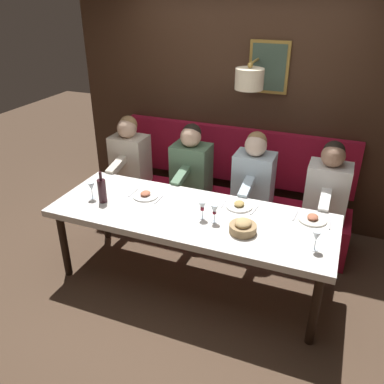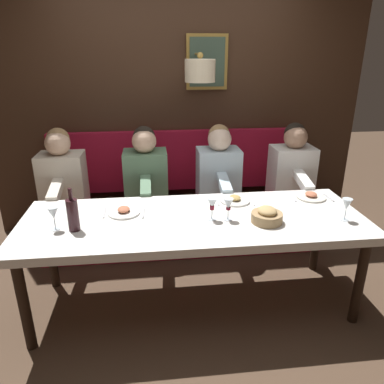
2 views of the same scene
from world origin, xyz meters
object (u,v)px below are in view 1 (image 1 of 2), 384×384
object	(u,v)px
diner_middle	(191,162)
wine_glass_0	(316,236)
wine_glass_1	(215,210)
wine_glass_2	(202,206)
diner_nearest	(328,184)
diner_near	(254,172)
diner_far	(129,153)
wine_bottle	(102,190)
dining_table	(191,219)
wine_glass_3	(91,187)
bread_bowl	(243,227)

from	to	relation	value
diner_middle	wine_glass_0	distance (m)	1.76
wine_glass_1	wine_glass_2	distance (m)	0.11
diner_nearest	wine_glass_2	xyz separation A→B (m)	(-0.93, 0.94, 0.04)
diner_near	diner_far	distance (m)	1.45
wine_glass_2	wine_glass_0	bearing A→B (deg)	-96.98
wine_glass_0	wine_glass_2	xyz separation A→B (m)	(0.12, 0.94, -0.00)
wine_bottle	dining_table	bearing A→B (deg)	-82.71
dining_table	wine_glass_0	world-z (taller)	wine_glass_0
wine_glass_0	diner_near	bearing A→B (deg)	34.75
diner_far	wine_glass_0	size ratio (longest dim) A/B	4.82
dining_table	diner_nearest	bearing A→B (deg)	-50.42
diner_far	wine_glass_3	bearing A→B (deg)	-171.01
wine_glass_1	bread_bowl	distance (m)	0.28
dining_table	wine_glass_2	xyz separation A→B (m)	(-0.05, -0.12, 0.18)
diner_nearest	diner_middle	size ratio (longest dim) A/B	1.00
dining_table	diner_middle	bearing A→B (deg)	21.68
diner_nearest	wine_bottle	xyz separation A→B (m)	(-0.99, 1.89, 0.04)
wine_glass_3	bread_bowl	world-z (taller)	wine_glass_3
diner_nearest	wine_bottle	world-z (taller)	diner_nearest
diner_nearest	bread_bowl	bearing A→B (deg)	150.78
wine_glass_3	bread_bowl	xyz separation A→B (m)	(-0.05, -1.45, -0.07)
dining_table	wine_glass_1	size ratio (longest dim) A/B	15.17
wine_glass_2	bread_bowl	distance (m)	0.39
diner_near	wine_glass_3	xyz separation A→B (m)	(-0.96, 1.29, 0.04)
diner_far	wine_bottle	bearing A→B (deg)	-164.00
diner_nearest	wine_bottle	distance (m)	2.13
diner_middle	dining_table	bearing A→B (deg)	-158.32
diner_near	wine_bottle	bearing A→B (deg)	130.33
diner_nearest	diner_middle	bearing A→B (deg)	90.00
diner_near	wine_glass_0	xyz separation A→B (m)	(-1.04, -0.72, 0.04)
dining_table	wine_bottle	xyz separation A→B (m)	(-0.11, 0.82, 0.18)
wine_glass_1	wine_glass_2	world-z (taller)	same
diner_near	wine_glass_2	distance (m)	0.96
diner_near	bread_bowl	bearing A→B (deg)	-170.97
diner_far	wine_bottle	world-z (taller)	diner_far
wine_glass_0	wine_bottle	distance (m)	1.89
dining_table	wine_glass_0	size ratio (longest dim) A/B	15.17
wine_glass_1	wine_bottle	bearing A→B (deg)	92.27
diner_far	wine_glass_1	distance (m)	1.64
wine_glass_2	bread_bowl	size ratio (longest dim) A/B	0.75
dining_table	diner_far	size ratio (longest dim) A/B	3.14
diner_middle	bread_bowl	size ratio (longest dim) A/B	3.60
diner_nearest	diner_far	bearing A→B (deg)	90.00
diner_far	dining_table	bearing A→B (deg)	-128.55
wine_glass_0	wine_bottle	size ratio (longest dim) A/B	0.55
wine_glass_0	wine_glass_1	world-z (taller)	same
diner_near	bread_bowl	xyz separation A→B (m)	(-1.01, -0.16, -0.03)
dining_table	wine_glass_0	xyz separation A→B (m)	(-0.16, -1.06, 0.18)
wine_glass_2	wine_bottle	size ratio (longest dim) A/B	0.55
diner_middle	wine_glass_1	xyz separation A→B (m)	(-0.95, -0.59, 0.04)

